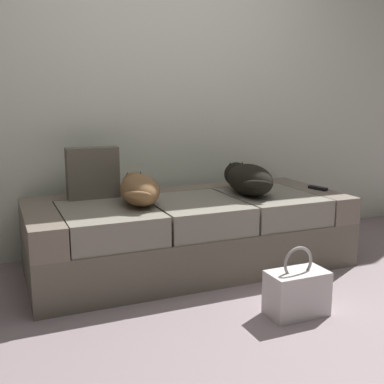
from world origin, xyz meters
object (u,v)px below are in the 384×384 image
at_px(dog_tan, 139,189).
at_px(tv_remote, 318,188).
at_px(couch, 189,232).
at_px(throw_pillow, 93,173).
at_px(handbag, 297,292).
at_px(dog_dark, 247,179).

height_order(dog_tan, tv_remote, dog_tan).
xyz_separation_m(couch, tv_remote, (0.98, -0.10, 0.25)).
relative_size(dog_tan, throw_pillow, 1.68).
height_order(tv_remote, handbag, tv_remote).
distance_m(dog_dark, handbag, 1.01).
bearing_deg(throw_pillow, dog_dark, -15.96).
distance_m(dog_tan, throw_pillow, 0.38).
xyz_separation_m(dog_tan, throw_pillow, (-0.23, 0.30, 0.07)).
height_order(dog_dark, tv_remote, dog_dark).
xyz_separation_m(couch, dog_tan, (-0.36, -0.05, 0.34)).
xyz_separation_m(dog_tan, tv_remote, (1.35, -0.05, -0.09)).
bearing_deg(dog_dark, handbag, -102.03).
distance_m(couch, tv_remote, 1.02).
bearing_deg(tv_remote, couch, 161.96).
xyz_separation_m(couch, throw_pillow, (-0.59, 0.26, 0.41)).
height_order(tv_remote, throw_pillow, throw_pillow).
distance_m(throw_pillow, handbag, 1.53).
relative_size(tv_remote, handbag, 0.40).
height_order(couch, throw_pillow, throw_pillow).
distance_m(dog_tan, tv_remote, 1.35).
relative_size(dog_dark, handbag, 1.67).
relative_size(dog_dark, throw_pillow, 1.86).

